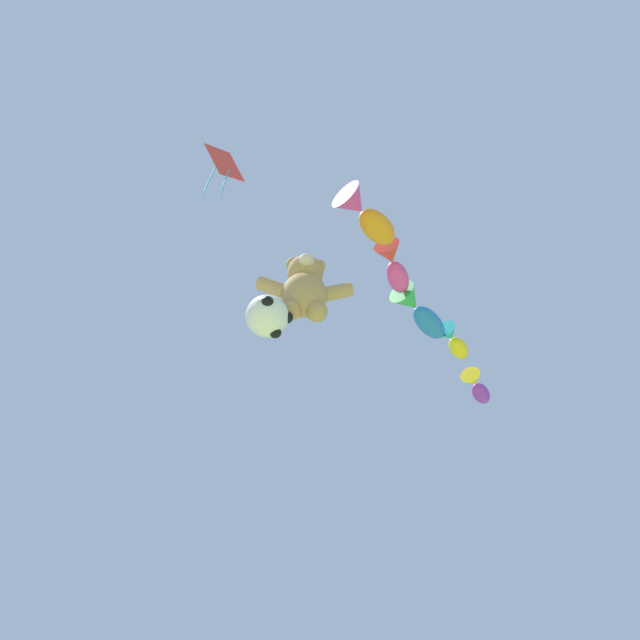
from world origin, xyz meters
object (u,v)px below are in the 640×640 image
object	(u,v)px
fish_kite_tangerine	(366,215)
diamond_kite	(224,165)
teddy_bear_kite	(305,287)
fish_kite_magenta	(394,266)
fish_kite_goldfin	(454,341)
soccer_ball_kite	(268,316)
fish_kite_cobalt	(419,312)
fish_kite_violet	(477,387)

from	to	relation	value
fish_kite_tangerine	diamond_kite	distance (m)	4.38
teddy_bear_kite	fish_kite_magenta	distance (m)	3.72
teddy_bear_kite	fish_kite_goldfin	distance (m)	7.13
soccer_ball_kite	fish_kite_goldfin	world-z (taller)	fish_kite_goldfin
fish_kite_cobalt	fish_kite_tangerine	bearing A→B (deg)	-123.50
diamond_kite	fish_kite_magenta	bearing A→B (deg)	23.90
teddy_bear_kite	fish_kite_tangerine	xyz separation A→B (m)	(1.56, -1.17, 2.05)
fish_kite_violet	fish_kite_cobalt	bearing A→B (deg)	-132.51
fish_kite_tangerine	fish_kite_violet	xyz separation A→B (m)	(5.04, 6.48, 0.20)
soccer_ball_kite	fish_kite_violet	world-z (taller)	fish_kite_violet
teddy_bear_kite	soccer_ball_kite	xyz separation A→B (m)	(-0.84, -0.05, -1.39)
fish_kite_magenta	fish_kite_tangerine	bearing A→B (deg)	-122.82
teddy_bear_kite	diamond_kite	world-z (taller)	diamond_kite
fish_kite_magenta	fish_kite_goldfin	distance (m)	4.10
fish_kite_goldfin	fish_kite_cobalt	bearing A→B (deg)	-139.40
fish_kite_tangerine	fish_kite_goldfin	size ratio (longest dim) A/B	1.24
fish_kite_violet	teddy_bear_kite	bearing A→B (deg)	-141.19
fish_kite_goldfin	fish_kite_magenta	bearing A→B (deg)	-131.72
fish_kite_tangerine	fish_kite_violet	bearing A→B (deg)	52.10
fish_kite_magenta	diamond_kite	xyz separation A→B (m)	(-5.26, -2.33, 1.01)
soccer_ball_kite	fish_kite_violet	distance (m)	9.86
fish_kite_tangerine	fish_kite_goldfin	xyz separation A→B (m)	(3.88, 4.84, 0.73)
soccer_ball_kite	fish_kite_violet	xyz separation A→B (m)	(7.44, 5.36, 3.63)
fish_kite_magenta	fish_kite_goldfin	world-z (taller)	fish_kite_goldfin
fish_kite_goldfin	diamond_kite	xyz separation A→B (m)	(-7.98, -5.38, 0.70)
fish_kite_cobalt	diamond_kite	xyz separation A→B (m)	(-6.43, -4.05, 0.92)
fish_kite_tangerine	soccer_ball_kite	bearing A→B (deg)	154.96
soccer_ball_kite	fish_kite_tangerine	xyz separation A→B (m)	(2.40, -1.12, 3.44)
fish_kite_magenta	fish_kite_cobalt	xyz separation A→B (m)	(1.17, 1.72, 0.09)
fish_kite_cobalt	diamond_kite	world-z (taller)	diamond_kite
fish_kite_cobalt	fish_kite_violet	size ratio (longest dim) A/B	1.36
teddy_bear_kite	fish_kite_cobalt	world-z (taller)	fish_kite_cobalt
fish_kite_tangerine	fish_kite_violet	world-z (taller)	fish_kite_violet
soccer_ball_kite	fish_kite_cobalt	size ratio (longest dim) A/B	0.48
fish_kite_tangerine	fish_kite_magenta	xyz separation A→B (m)	(1.16, 1.79, 0.42)
fish_kite_magenta	fish_kite_violet	bearing A→B (deg)	50.33
soccer_ball_kite	fish_kite_cobalt	distance (m)	6.60
soccer_ball_kite	fish_kite_magenta	size ratio (longest dim) A/B	0.57
teddy_bear_kite	fish_kite_cobalt	xyz separation A→B (m)	(3.89, 2.35, 2.56)
fish_kite_magenta	fish_kite_goldfin	xyz separation A→B (m)	(2.72, 3.05, 0.31)
fish_kite_magenta	fish_kite_goldfin	bearing A→B (deg)	48.28
teddy_bear_kite	fish_kite_tangerine	world-z (taller)	fish_kite_tangerine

